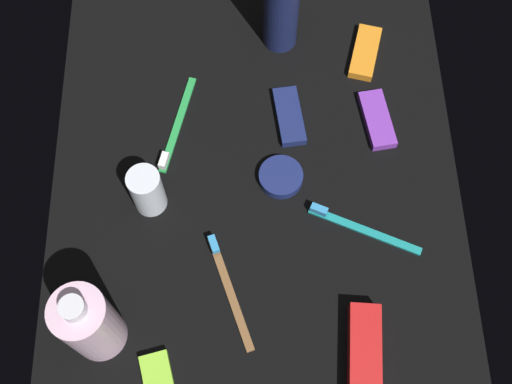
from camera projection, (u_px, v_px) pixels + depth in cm
name	position (u px, v px, depth cm)	size (l,w,h in cm)	color
ground_plane	(256.00, 201.00, 102.51)	(84.00, 64.00, 1.20)	black
lotion_bottle	(281.00, 8.00, 106.47)	(5.79, 5.79, 19.07)	#171E47
bodywash_bottle	(89.00, 323.00, 86.53)	(7.46, 7.46, 17.07)	silver
deodorant_stick	(147.00, 188.00, 97.95)	(4.99, 4.99, 8.82)	silver
toothbrush_green	(176.00, 129.00, 106.33)	(17.70, 5.79, 2.10)	green
toothbrush_teal	(358.00, 227.00, 99.51)	(8.50, 16.90, 2.10)	teal
toothbrush_brown	(228.00, 285.00, 95.86)	(17.46, 6.80, 2.10)	brown
toothpaste_box_red	(364.00, 369.00, 90.10)	(17.60, 4.40, 3.20)	red
snack_bar_purple	(377.00, 120.00, 106.84)	(10.40, 4.00, 1.50)	purple
snack_bar_navy	(289.00, 116.00, 107.09)	(10.40, 4.00, 1.50)	navy
snack_bar_orange	(365.00, 52.00, 112.12)	(10.40, 4.00, 1.50)	orange
cream_tin_left	(281.00, 177.00, 102.60)	(6.96, 6.96, 1.68)	navy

